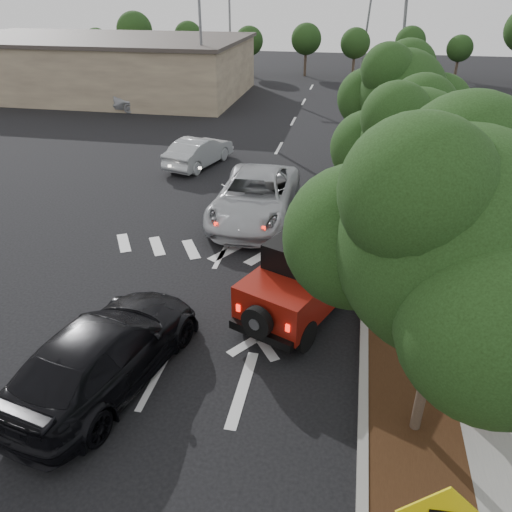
# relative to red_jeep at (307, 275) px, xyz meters

# --- Properties ---
(ground) EXTENTS (120.00, 120.00, 0.00)m
(ground) POSITION_rel_red_jeep_xyz_m (-3.01, -3.27, -1.08)
(ground) COLOR black
(ground) RESTS_ON ground
(curb) EXTENTS (0.20, 70.00, 0.15)m
(curb) POSITION_rel_red_jeep_xyz_m (1.59, 8.73, -1.00)
(curb) COLOR #9E9B93
(curb) RESTS_ON ground
(planting_strip) EXTENTS (1.80, 70.00, 0.12)m
(planting_strip) POSITION_rel_red_jeep_xyz_m (2.59, 8.73, -1.02)
(planting_strip) COLOR black
(planting_strip) RESTS_ON ground
(sidewalk) EXTENTS (2.00, 70.00, 0.12)m
(sidewalk) POSITION_rel_red_jeep_xyz_m (4.49, 8.73, -1.02)
(sidewalk) COLOR gray
(sidewalk) RESTS_ON ground
(hedge) EXTENTS (0.80, 70.00, 0.80)m
(hedge) POSITION_rel_red_jeep_xyz_m (5.89, 8.73, -0.68)
(hedge) COLOR black
(hedge) RESTS_ON ground
(commercial_building) EXTENTS (22.00, 12.00, 4.00)m
(commercial_building) POSITION_rel_red_jeep_xyz_m (-19.01, 26.73, 0.92)
(commercial_building) COLOR #7B6955
(commercial_building) RESTS_ON ground
(transmission_tower) EXTENTS (7.00, 4.00, 28.00)m
(transmission_tower) POSITION_rel_red_jeep_xyz_m (2.99, 44.73, -1.08)
(transmission_tower) COLOR slate
(transmission_tower) RESTS_ON ground
(street_tree_near) EXTENTS (3.80, 3.80, 5.92)m
(street_tree_near) POSITION_rel_red_jeep_xyz_m (2.59, -3.77, -1.08)
(street_tree_near) COLOR black
(street_tree_near) RESTS_ON ground
(street_tree_mid) EXTENTS (3.20, 3.20, 5.32)m
(street_tree_mid) POSITION_rel_red_jeep_xyz_m (2.59, 3.23, -1.08)
(street_tree_mid) COLOR black
(street_tree_mid) RESTS_ON ground
(street_tree_far) EXTENTS (3.40, 3.40, 5.62)m
(street_tree_far) POSITION_rel_red_jeep_xyz_m (2.59, 9.73, -1.08)
(street_tree_far) COLOR black
(street_tree_far) RESTS_ON ground
(light_pole_a) EXTENTS (2.00, 0.22, 9.00)m
(light_pole_a) POSITION_rel_red_jeep_xyz_m (-9.51, 22.73, -1.08)
(light_pole_a) COLOR slate
(light_pole_a) RESTS_ON ground
(light_pole_b) EXTENTS (2.00, 0.22, 9.00)m
(light_pole_b) POSITION_rel_red_jeep_xyz_m (-10.51, 34.73, -1.08)
(light_pole_b) COLOR slate
(light_pole_b) RESTS_ON ground
(red_jeep) EXTENTS (3.20, 4.35, 2.13)m
(red_jeep) POSITION_rel_red_jeep_xyz_m (0.00, 0.00, 0.00)
(red_jeep) COLOR black
(red_jeep) RESTS_ON ground
(silver_suv_ahead) EXTENTS (2.84, 6.07, 1.68)m
(silver_suv_ahead) POSITION_rel_red_jeep_xyz_m (-2.51, 5.67, -0.24)
(silver_suv_ahead) COLOR #A6A9AD
(silver_suv_ahead) RESTS_ON ground
(black_suv_oncoming) EXTENTS (3.25, 5.70, 1.56)m
(black_suv_oncoming) POSITION_rel_red_jeep_xyz_m (-4.01, -3.55, -0.30)
(black_suv_oncoming) COLOR black
(black_suv_oncoming) RESTS_ON ground
(silver_sedan_oncoming) EXTENTS (2.55, 4.41, 1.37)m
(silver_sedan_oncoming) POSITION_rel_red_jeep_xyz_m (-6.35, 11.14, -0.39)
(silver_sedan_oncoming) COLOR #A9ADB1
(silver_sedan_oncoming) RESTS_ON ground
(parked_suv) EXTENTS (5.00, 2.94, 1.60)m
(parked_suv) POSITION_rel_red_jeep_xyz_m (-13.22, 21.88, -0.28)
(parked_suv) COLOR #B0B2B8
(parked_suv) RESTS_ON ground
(terracotta_planter) EXTENTS (0.68, 0.68, 1.19)m
(terracotta_planter) POSITION_rel_red_jeep_xyz_m (3.73, -3.14, -0.28)
(terracotta_planter) COLOR brown
(terracotta_planter) RESTS_ON ground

